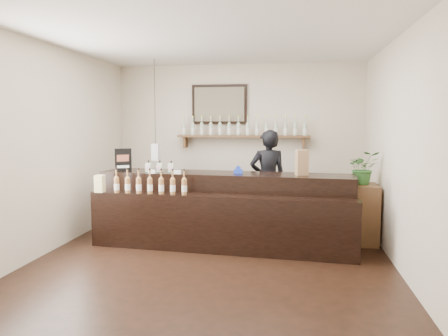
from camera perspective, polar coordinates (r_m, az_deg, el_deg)
ground at (r=5.85m, az=-1.23°, el=-11.43°), size 5.00×5.00×0.00m
room_shell at (r=5.59m, az=-1.27°, el=5.48°), size 5.00×5.00×5.00m
back_wall_decor at (r=7.95m, az=0.79°, el=5.98°), size 2.66×0.96×1.69m
counter at (r=6.27m, az=-0.13°, el=-5.72°), size 3.70×1.25×1.19m
promo_sign at (r=6.64m, az=-13.03°, el=1.02°), size 0.22×0.15×0.34m
paper_bag at (r=6.13m, az=10.14°, el=0.71°), size 0.19×0.16×0.35m
tape_dispenser at (r=6.26m, az=1.87°, el=-0.32°), size 0.13×0.05×0.11m
side_cabinet at (r=6.68m, az=17.54°, el=-5.70°), size 0.44×0.60×0.86m
potted_plant at (r=6.58m, az=17.73°, el=0.03°), size 0.48×0.43×0.48m
shopkeeper at (r=7.11m, az=5.75°, el=-0.74°), size 0.77×0.62×1.85m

